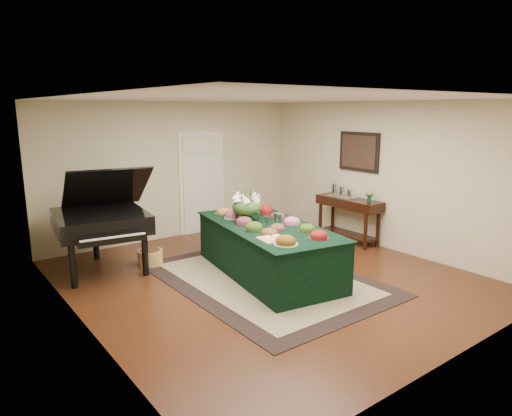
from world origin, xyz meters
TOP-DOWN VIEW (x-y plane):
  - ground at (0.00, 0.00)m, footprint 6.00×6.00m
  - area_rug at (-0.08, -0.03)m, footprint 2.60×3.64m
  - kitchen_doorway at (0.60, 2.97)m, footprint 1.05×0.07m
  - buffet_table at (0.09, 0.12)m, footprint 1.72×2.91m
  - food_platters at (0.10, 0.18)m, footprint 1.28×2.36m
  - cutting_board at (-0.35, -0.55)m, footprint 0.41×0.41m
  - green_goblets at (0.12, 0.09)m, footprint 0.30×0.39m
  - floral_centerpiece at (0.02, 0.57)m, footprint 0.50×0.50m
  - grand_piano at (-1.90, 1.85)m, footprint 1.64×1.79m
  - wicker_basket at (-1.20, 1.64)m, footprint 0.41×0.41m
  - mahogany_sideboard at (2.49, 0.61)m, footprint 0.45×1.38m
  - tea_service at (2.50, 0.82)m, footprint 0.34×0.58m
  - pink_bouquet at (2.50, 0.13)m, footprint 0.17×0.17m
  - wall_painting at (2.72, 0.61)m, footprint 0.05×0.95m

SIDE VIEW (x-z plane):
  - ground at x=0.00m, z-range 0.00..0.00m
  - area_rug at x=-0.08m, z-range 0.00..0.01m
  - wicker_basket at x=-1.20m, z-range 0.00..0.26m
  - buffet_table at x=0.09m, z-range 0.00..0.80m
  - mahogany_sideboard at x=2.49m, z-range 0.24..1.10m
  - cutting_board at x=-0.35m, z-range 0.79..0.88m
  - grand_piano at x=-1.90m, z-range -0.01..1.68m
  - food_platters at x=0.10m, z-range 0.78..0.91m
  - green_goblets at x=0.12m, z-range 0.80..0.98m
  - tea_service at x=2.50m, z-range 0.83..1.13m
  - pink_bouquet at x=2.50m, z-range 0.90..1.11m
  - kitchen_doorway at x=0.60m, z-range -0.03..2.07m
  - floral_centerpiece at x=0.02m, z-range 0.84..1.34m
  - wall_painting at x=2.72m, z-range 1.38..2.12m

